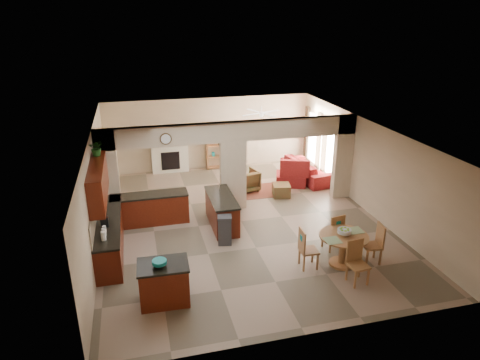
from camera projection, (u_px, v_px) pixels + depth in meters
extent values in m
plane|color=gray|center=(241.00, 221.00, 12.75)|extent=(10.00, 10.00, 0.00)
plane|color=white|center=(241.00, 130.00, 11.73)|extent=(10.00, 10.00, 0.00)
plane|color=beige|center=(209.00, 133.00, 16.76)|extent=(8.00, 0.00, 8.00)
plane|color=beige|center=(310.00, 273.00, 7.72)|extent=(8.00, 0.00, 8.00)
plane|color=beige|center=(95.00, 191.00, 11.32)|extent=(0.00, 10.00, 10.00)
plane|color=beige|center=(367.00, 166.00, 13.16)|extent=(0.00, 10.00, 10.00)
cube|color=beige|center=(108.00, 177.00, 12.30)|extent=(0.60, 0.25, 2.80)
cube|color=beige|center=(233.00, 175.00, 13.25)|extent=(0.80, 0.25, 2.20)
cube|color=beige|center=(343.00, 157.00, 13.99)|extent=(0.60, 0.25, 2.80)
cube|color=beige|center=(233.00, 131.00, 12.75)|extent=(8.00, 0.25, 0.60)
cube|color=#430F07|center=(110.00, 236.00, 11.02)|extent=(0.60, 3.20, 0.86)
cube|color=black|center=(108.00, 220.00, 10.86)|extent=(0.62, 3.22, 0.05)
cube|color=tan|center=(95.00, 210.00, 10.68)|extent=(0.02, 3.20, 0.55)
cube|color=#430F07|center=(150.00, 209.00, 12.51)|extent=(2.20, 0.60, 0.86)
cube|color=black|center=(149.00, 195.00, 12.35)|extent=(2.22, 0.62, 0.05)
cube|color=#430F07|center=(98.00, 183.00, 10.45)|extent=(0.35, 2.40, 0.90)
cube|color=#430F07|center=(222.00, 212.00, 12.36)|extent=(0.65, 1.80, 0.86)
cube|color=black|center=(222.00, 197.00, 12.20)|extent=(0.70, 1.85, 0.05)
cube|color=silver|center=(228.00, 225.00, 11.60)|extent=(0.58, 0.04, 0.70)
cylinder|color=#50381A|center=(166.00, 139.00, 12.17)|extent=(0.34, 0.03, 0.34)
cube|color=#964D36|center=(259.00, 191.00, 14.92)|extent=(1.60, 1.30, 0.01)
cube|color=white|center=(170.00, 158.00, 16.56)|extent=(1.40, 0.28, 1.10)
cube|color=black|center=(171.00, 161.00, 16.45)|extent=(0.70, 0.04, 0.70)
cube|color=white|center=(169.00, 144.00, 16.32)|extent=(1.60, 0.35, 0.10)
cube|color=brown|center=(219.00, 146.00, 16.86)|extent=(1.00, 0.32, 1.80)
cube|color=white|center=(332.00, 151.00, 15.30)|extent=(0.02, 0.90, 1.90)
cube|color=white|center=(313.00, 138.00, 16.84)|extent=(0.02, 0.90, 1.90)
cube|color=white|center=(322.00, 148.00, 16.13)|extent=(0.02, 0.70, 2.10)
cube|color=#45201B|center=(339.00, 156.00, 14.75)|extent=(0.10, 0.28, 2.30)
cube|color=#45201B|center=(324.00, 146.00, 15.84)|extent=(0.10, 0.28, 2.30)
cube|color=#45201B|center=(319.00, 143.00, 16.29)|extent=(0.10, 0.28, 2.30)
cube|color=#45201B|center=(306.00, 135.00, 17.37)|extent=(0.10, 0.28, 2.30)
cylinder|color=white|center=(261.00, 113.00, 14.88)|extent=(1.00, 1.00, 0.10)
cube|color=#430F07|center=(164.00, 284.00, 9.05)|extent=(1.04, 0.75, 0.87)
cube|color=black|center=(163.00, 265.00, 8.88)|extent=(1.09, 0.80, 0.05)
cylinder|color=teal|center=(159.00, 263.00, 8.77)|extent=(0.30, 0.30, 0.14)
cube|color=#302F32|center=(225.00, 231.00, 11.38)|extent=(0.40, 0.36, 0.75)
cylinder|color=brown|center=(344.00, 236.00, 10.26)|extent=(1.19, 1.19, 0.04)
cylinder|color=brown|center=(343.00, 250.00, 10.40)|extent=(0.17, 0.17, 0.77)
cylinder|color=brown|center=(341.00, 263.00, 10.54)|extent=(0.60, 0.60, 0.06)
cylinder|color=#6AA423|center=(344.00, 232.00, 10.24)|extent=(0.33, 0.33, 0.18)
imported|color=maroon|center=(307.00, 169.00, 15.97)|extent=(2.60, 1.33, 0.72)
cube|color=maroon|center=(291.00, 179.00, 15.43)|extent=(1.25, 1.13, 0.41)
imported|color=maroon|center=(246.00, 180.00, 14.87)|extent=(0.96, 0.97, 0.73)
cube|color=maroon|center=(281.00, 190.00, 14.46)|extent=(0.67, 0.67, 0.41)
imported|color=#164412|center=(97.00, 148.00, 10.91)|extent=(0.42, 0.37, 0.42)
cube|color=brown|center=(332.00, 233.00, 11.12)|extent=(0.49, 0.49, 0.05)
cube|color=brown|center=(333.00, 237.00, 11.41)|extent=(0.04, 0.04, 0.44)
cube|color=brown|center=(322.00, 239.00, 11.28)|extent=(0.04, 0.04, 0.44)
cube|color=brown|center=(341.00, 242.00, 11.12)|extent=(0.04, 0.04, 0.44)
cube|color=brown|center=(330.00, 245.00, 10.99)|extent=(0.04, 0.04, 0.44)
cube|color=brown|center=(338.00, 226.00, 10.85)|extent=(0.42, 0.12, 0.55)
cube|color=teal|center=(339.00, 224.00, 10.80)|extent=(0.14, 0.04, 0.14)
cube|color=brown|center=(372.00, 246.00, 10.50)|extent=(0.47, 0.47, 0.05)
cube|color=brown|center=(361.00, 251.00, 10.72)|extent=(0.04, 0.04, 0.44)
cube|color=brown|center=(367.00, 258.00, 10.41)|extent=(0.04, 0.04, 0.44)
cube|color=brown|center=(374.00, 250.00, 10.76)|extent=(0.04, 0.04, 0.44)
cube|color=brown|center=(380.00, 257.00, 10.45)|extent=(0.04, 0.04, 0.44)
cube|color=brown|center=(381.00, 235.00, 10.41)|extent=(0.09, 0.42, 0.55)
cube|color=teal|center=(382.00, 232.00, 10.39)|extent=(0.03, 0.14, 0.14)
cube|color=brown|center=(358.00, 266.00, 9.67)|extent=(0.46, 0.46, 0.05)
cube|color=brown|center=(355.00, 280.00, 9.55)|extent=(0.04, 0.04, 0.44)
cube|color=brown|center=(368.00, 277.00, 9.66)|extent=(0.04, 0.04, 0.44)
cube|color=brown|center=(347.00, 272.00, 9.85)|extent=(0.04, 0.04, 0.44)
cube|color=brown|center=(359.00, 269.00, 9.96)|extent=(0.04, 0.04, 0.44)
cube|color=brown|center=(355.00, 250.00, 9.73)|extent=(0.42, 0.08, 0.55)
cube|color=teal|center=(354.00, 247.00, 9.73)|extent=(0.14, 0.02, 0.14)
cube|color=brown|center=(309.00, 251.00, 10.29)|extent=(0.44, 0.44, 0.05)
cube|color=brown|center=(317.00, 262.00, 10.25)|extent=(0.04, 0.04, 0.44)
cube|color=brown|center=(312.00, 255.00, 10.56)|extent=(0.04, 0.04, 0.44)
cube|color=brown|center=(304.00, 263.00, 10.19)|extent=(0.04, 0.04, 0.44)
cube|color=brown|center=(299.00, 256.00, 10.50)|extent=(0.04, 0.04, 0.44)
cube|color=brown|center=(302.00, 240.00, 10.14)|extent=(0.06, 0.42, 0.55)
cube|color=teal|center=(301.00, 238.00, 10.11)|extent=(0.02, 0.14, 0.14)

